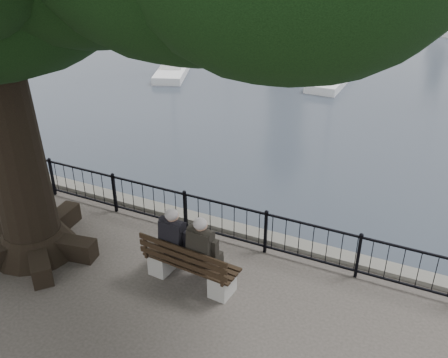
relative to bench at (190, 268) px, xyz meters
The scene contains 9 objects.
harbor 2.31m from the bench, 90.63° to the left, with size 260.00×260.00×1.20m.
railing 1.65m from the bench, 90.82° to the left, with size 22.06×0.06×1.00m.
bench is the anchor object (origin of this frame).
person_left 0.54m from the bench, 157.31° to the left, with size 0.51×0.85×1.67m.
person_right 0.51m from the bench, 16.49° to the left, with size 0.51×0.85×1.67m.
sailboat_a 19.13m from the bench, 121.53° to the left, with size 3.22×5.43×9.31m.
sailboat_b 18.52m from the bench, 95.22° to the left, with size 1.60×5.52×11.41m.
sailboat_e 32.37m from the bench, 113.41° to the left, with size 2.92×5.78×11.84m.
sailboat_h 40.77m from the bench, 99.22° to the left, with size 3.34×5.58×13.31m.
Camera 1 is at (4.05, -6.02, 6.60)m, focal length 40.00 mm.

